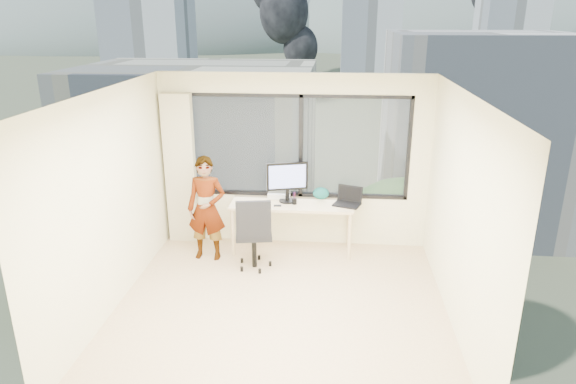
# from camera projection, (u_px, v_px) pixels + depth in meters

# --- Properties ---
(floor) EXTENTS (4.00, 4.00, 0.01)m
(floor) POSITION_uv_depth(u_px,v_px,m) (280.00, 308.00, 6.26)
(floor) COLOR #D1B787
(floor) RESTS_ON ground
(ceiling) EXTENTS (4.00, 4.00, 0.01)m
(ceiling) POSITION_uv_depth(u_px,v_px,m) (279.00, 93.00, 5.41)
(ceiling) COLOR white
(ceiling) RESTS_ON ground
(wall_front) EXTENTS (4.00, 0.01, 2.60)m
(wall_front) POSITION_uv_depth(u_px,v_px,m) (252.00, 301.00, 3.96)
(wall_front) COLOR #FAF2C1
(wall_front) RESTS_ON ground
(wall_left) EXTENTS (0.01, 4.00, 2.60)m
(wall_left) POSITION_uv_depth(u_px,v_px,m) (110.00, 203.00, 6.01)
(wall_left) COLOR #FAF2C1
(wall_left) RESTS_ON ground
(wall_right) EXTENTS (0.01, 4.00, 2.60)m
(wall_right) POSITION_uv_depth(u_px,v_px,m) (461.00, 214.00, 5.66)
(wall_right) COLOR #FAF2C1
(wall_right) RESTS_ON ground
(window_wall) EXTENTS (3.30, 0.16, 1.55)m
(window_wall) POSITION_uv_depth(u_px,v_px,m) (298.00, 146.00, 7.64)
(window_wall) COLOR black
(window_wall) RESTS_ON ground
(curtain) EXTENTS (0.45, 0.14, 2.30)m
(curtain) POSITION_uv_depth(u_px,v_px,m) (180.00, 170.00, 7.81)
(curtain) COLOR beige
(curtain) RESTS_ON floor
(desk) EXTENTS (1.80, 0.60, 0.75)m
(desk) POSITION_uv_depth(u_px,v_px,m) (292.00, 227.00, 7.70)
(desk) COLOR #D1AF8C
(desk) RESTS_ON floor
(chair) EXTENTS (0.64, 0.64, 1.09)m
(chair) POSITION_uv_depth(u_px,v_px,m) (254.00, 231.00, 7.12)
(chair) COLOR black
(chair) RESTS_ON floor
(person) EXTENTS (0.57, 0.38, 1.52)m
(person) POSITION_uv_depth(u_px,v_px,m) (207.00, 209.00, 7.34)
(person) COLOR #2D2D33
(person) RESTS_ON floor
(monitor) EXTENTS (0.62, 0.29, 0.61)m
(monitor) POSITION_uv_depth(u_px,v_px,m) (287.00, 182.00, 7.55)
(monitor) COLOR black
(monitor) RESTS_ON desk
(game_console) EXTENTS (0.34, 0.29, 0.08)m
(game_console) POSITION_uv_depth(u_px,v_px,m) (280.00, 194.00, 7.83)
(game_console) COLOR white
(game_console) RESTS_ON desk
(laptop) EXTENTS (0.48, 0.50, 0.24)m
(laptop) POSITION_uv_depth(u_px,v_px,m) (347.00, 197.00, 7.45)
(laptop) COLOR black
(laptop) RESTS_ON desk
(cellphone) EXTENTS (0.11, 0.06, 0.01)m
(cellphone) POSITION_uv_depth(u_px,v_px,m) (278.00, 206.00, 7.46)
(cellphone) COLOR black
(cellphone) RESTS_ON desk
(pen_cup) EXTENTS (0.08, 0.08, 0.09)m
(pen_cup) POSITION_uv_depth(u_px,v_px,m) (294.00, 201.00, 7.53)
(pen_cup) COLOR black
(pen_cup) RESTS_ON desk
(handbag) EXTENTS (0.27, 0.19, 0.19)m
(handbag) POSITION_uv_depth(u_px,v_px,m) (321.00, 193.00, 7.71)
(handbag) COLOR #0C4D43
(handbag) RESTS_ON desk
(exterior_ground) EXTENTS (400.00, 400.00, 0.04)m
(exterior_ground) POSITION_uv_depth(u_px,v_px,m) (334.00, 90.00, 123.75)
(exterior_ground) COLOR #515B3D
(exterior_ground) RESTS_ON ground
(near_bldg_a) EXTENTS (16.00, 12.00, 14.00)m
(near_bldg_a) POSITION_uv_depth(u_px,v_px,m) (202.00, 164.00, 37.56)
(near_bldg_a) COLOR beige
(near_bldg_a) RESTS_ON exterior_ground
(near_bldg_b) EXTENTS (14.00, 13.00, 16.00)m
(near_bldg_b) POSITION_uv_depth(u_px,v_px,m) (472.00, 133.00, 42.94)
(near_bldg_b) COLOR silver
(near_bldg_b) RESTS_ON exterior_ground
(far_tower_a) EXTENTS (14.00, 14.00, 28.00)m
(far_tower_a) POSITION_uv_depth(u_px,v_px,m) (151.00, 32.00, 98.68)
(far_tower_a) COLOR silver
(far_tower_a) RESTS_ON exterior_ground
(far_tower_b) EXTENTS (13.00, 13.00, 30.00)m
(far_tower_b) POSITION_uv_depth(u_px,v_px,m) (370.00, 24.00, 118.14)
(far_tower_b) COLOR silver
(far_tower_b) RESTS_ON exterior_ground
(far_tower_c) EXTENTS (15.00, 15.00, 26.00)m
(far_tower_c) POSITION_uv_depth(u_px,v_px,m) (509.00, 31.00, 134.39)
(far_tower_c) COLOR silver
(far_tower_c) RESTS_ON exterior_ground
(far_tower_d) EXTENTS (16.00, 14.00, 22.00)m
(far_tower_d) POSITION_uv_depth(u_px,v_px,m) (134.00, 36.00, 153.58)
(far_tower_d) COLOR silver
(far_tower_d) RESTS_ON exterior_ground
(hill_a) EXTENTS (288.00, 216.00, 90.00)m
(hill_a) POSITION_uv_depth(u_px,v_px,m) (144.00, 43.00, 322.33)
(hill_a) COLOR slate
(hill_a) RESTS_ON exterior_ground
(hill_b) EXTENTS (300.00, 220.00, 96.00)m
(hill_b) POSITION_uv_depth(u_px,v_px,m) (507.00, 45.00, 303.21)
(hill_b) COLOR slate
(hill_b) RESTS_ON exterior_ground
(tree_a) EXTENTS (7.00, 7.00, 8.00)m
(tree_a) POSITION_uv_depth(u_px,v_px,m) (60.00, 244.00, 31.63)
(tree_a) COLOR #174617
(tree_a) RESTS_ON exterior_ground
(tree_b) EXTENTS (7.60, 7.60, 9.00)m
(tree_b) POSITION_uv_depth(u_px,v_px,m) (398.00, 284.00, 25.96)
(tree_b) COLOR #174617
(tree_b) RESTS_ON exterior_ground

